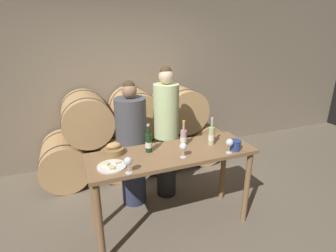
{
  "coord_description": "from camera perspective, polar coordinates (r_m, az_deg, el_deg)",
  "views": [
    {
      "loc": [
        -0.96,
        -2.3,
        2.12
      ],
      "look_at": [
        0.0,
        0.12,
        1.18
      ],
      "focal_mm": 28.0,
      "sensor_mm": 36.0,
      "label": 1
    }
  ],
  "objects": [
    {
      "name": "wine_bottle_white",
      "position": [
        2.94,
        9.43,
        -2.04
      ],
      "size": [
        0.07,
        0.07,
        0.31
      ],
      "color": "#ADBC7F",
      "rests_on": "tasting_table"
    },
    {
      "name": "blue_crock",
      "position": [
        2.87,
        14.48,
        -3.97
      ],
      "size": [
        0.12,
        0.12,
        0.11
      ],
      "color": "navy",
      "rests_on": "tasting_table"
    },
    {
      "name": "wine_bottle_rose",
      "position": [
        2.89,
        3.4,
        -2.47
      ],
      "size": [
        0.07,
        0.07,
        0.29
      ],
      "color": "#BC8E93",
      "rests_on": "tasting_table"
    },
    {
      "name": "person_left",
      "position": [
        3.27,
        -7.84,
        -4.15
      ],
      "size": [
        0.38,
        0.38,
        1.61
      ],
      "color": "#2D334C",
      "rests_on": "ground_plane"
    },
    {
      "name": "wine_glass_left",
      "position": [
        2.61,
        3.34,
        -4.57
      ],
      "size": [
        0.08,
        0.08,
        0.16
      ],
      "color": "white",
      "rests_on": "tasting_table"
    },
    {
      "name": "cheese_plate",
      "position": [
        2.52,
        -12.16,
        -8.54
      ],
      "size": [
        0.27,
        0.27,
        0.04
      ],
      "color": "white",
      "rests_on": "tasting_table"
    },
    {
      "name": "bread_basket",
      "position": [
        2.76,
        -11.69,
        -5.05
      ],
      "size": [
        0.2,
        0.2,
        0.13
      ],
      "color": "olive",
      "rests_on": "tasting_table"
    },
    {
      "name": "stone_wall_back",
      "position": [
        4.46,
        -9.33,
        12.81
      ],
      "size": [
        10.0,
        0.12,
        3.2
      ],
      "color": "gray",
      "rests_on": "ground_plane"
    },
    {
      "name": "tasting_table",
      "position": [
        2.82,
        0.92,
        -8.24
      ],
      "size": [
        1.77,
        0.6,
        0.93
      ],
      "color": "olive",
      "rests_on": "ground_plane"
    },
    {
      "name": "wine_glass_far_left",
      "position": [
        2.35,
        -8.69,
        -7.66
      ],
      "size": [
        0.08,
        0.08,
        0.16
      ],
      "color": "white",
      "rests_on": "tasting_table"
    },
    {
      "name": "wine_bottle_red",
      "position": [
        2.73,
        -4.22,
        -3.62
      ],
      "size": [
        0.07,
        0.07,
        0.31
      ],
      "color": "#193819",
      "rests_on": "tasting_table"
    },
    {
      "name": "person_right",
      "position": [
        3.36,
        -0.4,
        -1.58
      ],
      "size": [
        0.32,
        0.32,
        1.75
      ],
      "color": "#232326",
      "rests_on": "ground_plane"
    },
    {
      "name": "wine_glass_center",
      "position": [
        2.77,
        13.27,
        -3.57
      ],
      "size": [
        0.08,
        0.08,
        0.16
      ],
      "color": "white",
      "rests_on": "tasting_table"
    },
    {
      "name": "barrel_stack",
      "position": [
        4.19,
        -6.94,
        -1.56
      ],
      "size": [
        2.89,
        0.84,
        1.31
      ],
      "color": "tan",
      "rests_on": "ground_plane"
    },
    {
      "name": "ground_plane",
      "position": [
        3.27,
        0.84,
        -20.63
      ],
      "size": [
        10.0,
        10.0,
        0.0
      ],
      "primitive_type": "plane",
      "color": "#726654"
    }
  ]
}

